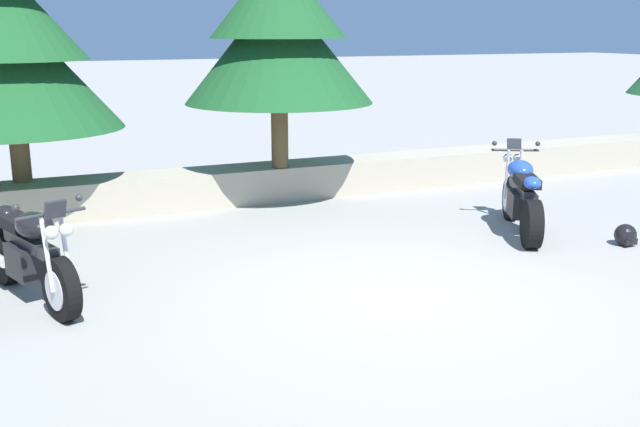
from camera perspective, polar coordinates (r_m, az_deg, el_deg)
ground_plane at (r=7.68m, az=6.22°, el=-6.45°), size 120.00×120.00×0.00m
stone_wall at (r=11.84m, az=-5.39°, el=2.34°), size 36.00×0.80×0.55m
motorcycle_black_near_left at (r=7.93m, az=-21.60°, el=-3.03°), size 0.94×2.00×1.18m
motorcycle_blue_centre at (r=10.25m, az=15.40°, el=1.23°), size 1.16×1.90×1.18m
rider_helmet at (r=10.13m, az=22.72°, el=-1.57°), size 0.28×0.28×0.28m
pine_tree_mid_left at (r=11.22m, az=-23.05°, el=11.83°), size 2.98×2.98×3.46m
pine_tree_mid_right at (r=11.49m, az=-3.27°, el=13.98°), size 2.92×2.92×3.28m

